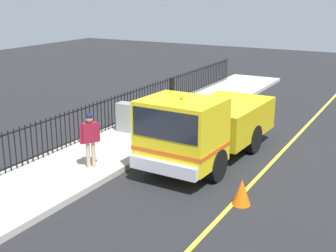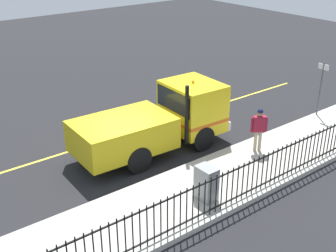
{
  "view_description": "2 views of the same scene",
  "coord_description": "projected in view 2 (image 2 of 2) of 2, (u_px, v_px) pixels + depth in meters",
  "views": [
    {
      "loc": [
        -5.76,
        14.47,
        5.28
      ],
      "look_at": [
        0.86,
        2.54,
        1.28
      ],
      "focal_mm": 49.42,
      "sensor_mm": 36.0,
      "label": 1
    },
    {
      "loc": [
        11.98,
        -7.3,
        7.77
      ],
      "look_at": [
        0.48,
        1.66,
        1.14
      ],
      "focal_mm": 47.06,
      "sensor_mm": 36.0,
      "label": 2
    }
  ],
  "objects": [
    {
      "name": "traffic_cone",
      "position": [
        175.0,
        109.0,
        19.59
      ],
      "size": [
        0.48,
        0.48,
        0.69
      ],
      "primitive_type": "cone",
      "color": "orange",
      "rests_on": "ground"
    },
    {
      "name": "work_truck",
      "position": [
        164.0,
        117.0,
        16.42
      ],
      "size": [
        2.48,
        6.07,
        2.71
      ],
      "rotation": [
        0.0,
        0.0,
        -0.04
      ],
      "color": "yellow",
      "rests_on": "ground"
    },
    {
      "name": "sidewalk_slab",
      "position": [
        180.0,
        199.0,
        13.58
      ],
      "size": [
        2.94,
        26.16,
        0.18
      ],
      "primitive_type": "cube",
      "color": "#B7B2A8",
      "rests_on": "ground"
    },
    {
      "name": "worker_standing",
      "position": [
        259.0,
        125.0,
        15.92
      ],
      "size": [
        0.43,
        0.54,
        1.67
      ],
      "rotation": [
        0.0,
        0.0,
        -2.13
      ],
      "color": "maroon",
      "rests_on": "sidewalk_slab"
    },
    {
      "name": "iron_fence",
      "position": [
        208.0,
        197.0,
        12.39
      ],
      "size": [
        0.04,
        22.27,
        1.24
      ],
      "color": "black",
      "rests_on": "sidewalk_slab"
    },
    {
      "name": "lane_marking",
      "position": [
        97.0,
        143.0,
        17.3
      ],
      "size": [
        0.12,
        23.54,
        0.01
      ],
      "primitive_type": "cube",
      "color": "yellow",
      "rests_on": "ground"
    },
    {
      "name": "street_sign",
      "position": [
        321.0,
        83.0,
        18.85
      ],
      "size": [
        0.5,
        0.06,
        2.38
      ],
      "color": "#4C4C4C",
      "rests_on": "sidewalk_slab"
    },
    {
      "name": "utility_cabinet",
      "position": [
        206.0,
        183.0,
        13.24
      ],
      "size": [
        0.66,
        0.46,
        1.08
      ],
      "primitive_type": "cube",
      "color": "gray",
      "rests_on": "sidewalk_slab"
    },
    {
      "name": "ground_plane",
      "position": [
        124.0,
        162.0,
        15.91
      ],
      "size": [
        57.55,
        57.55,
        0.0
      ],
      "primitive_type": "plane",
      "color": "#232326",
      "rests_on": "ground"
    }
  ]
}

